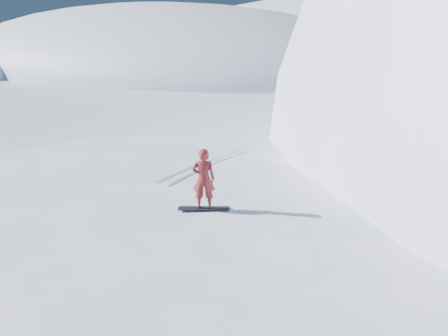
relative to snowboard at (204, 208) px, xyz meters
name	(u,v)px	position (x,y,z in m)	size (l,w,h in m)	color
ground	(167,265)	(-1.48, -0.30, -2.41)	(400.00, 400.00, 0.00)	white
near_ridge	(242,242)	(-0.48, 2.70, -2.41)	(36.00, 28.00, 4.80)	white
far_ridge_a	(145,67)	(-71.48, 59.70, -2.41)	(120.00, 70.00, 28.00)	white
far_ridge_c	(355,62)	(-41.48, 109.70, -2.41)	(140.00, 90.00, 36.00)	white
wind_bumps	(197,239)	(-2.04, 1.82, -2.41)	(16.00, 14.40, 1.00)	white
snowboard	(204,208)	(0.00, 0.00, 0.00)	(1.63, 0.30, 0.03)	black
snowboarder	(204,179)	(0.00, 0.00, 0.98)	(0.70, 0.46, 1.93)	maroon
vapor_plume	(151,80)	(-47.94, 40.52, -2.41)	(10.30, 8.24, 7.21)	white
board_tracks	(204,163)	(-3.27, 3.72, 0.01)	(1.47, 5.96, 0.04)	silver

